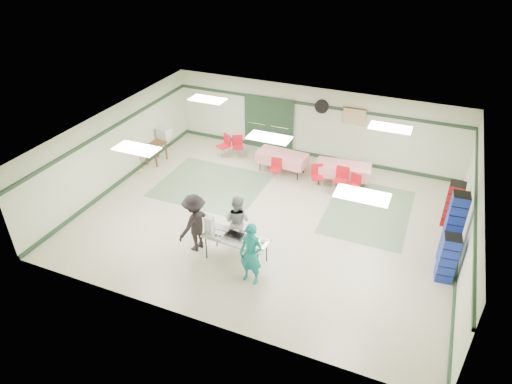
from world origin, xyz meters
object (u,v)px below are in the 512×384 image
at_px(volunteer_dark, 195,223).
at_px(chair_a, 341,177).
at_px(chair_loose_a, 238,144).
at_px(chair_loose_b, 225,143).
at_px(dining_table_b, 282,158).
at_px(printer_table, 156,147).
at_px(volunteer_grey, 237,221).
at_px(office_printer, 164,133).
at_px(crate_stack_red, 453,204).
at_px(dining_table_a, 343,169).
at_px(broom, 140,156).
at_px(chair_b, 317,174).
at_px(serving_table, 236,239).
at_px(chair_d, 276,167).
at_px(crate_stack_blue_a, 453,229).
at_px(crate_stack_blue_b, 448,258).
at_px(volunteer_teal, 251,254).

height_order(volunteer_dark, chair_a, volunteer_dark).
bearing_deg(chair_loose_a, chair_loose_b, 175.74).
bearing_deg(volunteer_dark, dining_table_b, -172.41).
bearing_deg(printer_table, volunteer_grey, -32.88).
relative_size(chair_loose_a, office_printer, 1.84).
bearing_deg(crate_stack_red, chair_loose_b, 170.45).
bearing_deg(dining_table_a, broom, -169.84).
bearing_deg(chair_a, dining_table_b, 168.12).
distance_m(chair_b, chair_loose_b, 3.93).
distance_m(serving_table, dining_table_a, 5.32).
distance_m(serving_table, chair_loose_a, 6.07).
distance_m(office_printer, broom, 1.56).
distance_m(volunteer_grey, chair_d, 3.88).
xyz_separation_m(dining_table_b, crate_stack_blue_a, (5.73, -2.96, 0.50)).
relative_size(chair_loose_b, printer_table, 1.13).
bearing_deg(crate_stack_blue_b, volunteer_grey, -172.21).
height_order(dining_table_b, broom, broom).
height_order(chair_b, chair_loose_b, chair_loose_b).
height_order(chair_loose_a, crate_stack_blue_b, crate_stack_blue_b).
distance_m(serving_table, crate_stack_blue_a, 5.61).
height_order(dining_table_b, crate_stack_blue_a, crate_stack_blue_a).
bearing_deg(crate_stack_red, volunteer_teal, -134.71).
relative_size(dining_table_b, printer_table, 2.22).
xyz_separation_m(dining_table_a, crate_stack_blue_b, (3.53, -3.68, 0.10)).
bearing_deg(serving_table, dining_table_a, 73.91).
relative_size(chair_a, crate_stack_blue_a, 0.44).
height_order(volunteer_dark, crate_stack_blue_b, volunteer_dark).
distance_m(dining_table_b, chair_a, 2.35).
bearing_deg(chair_loose_a, chair_d, -57.48).
relative_size(volunteer_teal, chair_d, 2.13).
distance_m(volunteer_dark, chair_a, 5.37).
relative_size(chair_d, office_printer, 1.72).
bearing_deg(chair_loose_b, dining_table_b, 23.50).
bearing_deg(printer_table, office_printer, 91.49).
height_order(volunteer_dark, office_printer, volunteer_dark).
height_order(dining_table_b, crate_stack_blue_b, crate_stack_blue_b).
height_order(chair_a, chair_d, chair_a).
distance_m(volunteer_teal, crate_stack_blue_a, 5.25).
xyz_separation_m(chair_b, chair_d, (-1.48, 0.00, -0.04)).
xyz_separation_m(volunteer_teal, chair_d, (-1.25, 5.07, -0.37)).
bearing_deg(crate_stack_blue_b, volunteer_teal, -156.49).
bearing_deg(serving_table, volunteer_grey, 113.92).
bearing_deg(printer_table, crate_stack_blue_a, -8.74).
height_order(volunteer_grey, dining_table_a, volunteer_grey).
bearing_deg(chair_b, dining_table_b, 133.78).
bearing_deg(dining_table_b, volunteer_teal, -73.66).
bearing_deg(crate_stack_blue_a, broom, 174.66).
bearing_deg(crate_stack_blue_b, chair_loose_b, 154.01).
xyz_separation_m(chair_a, chair_d, (-2.30, -0.01, -0.09)).
height_order(volunteer_teal, crate_stack_red, volunteer_teal).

